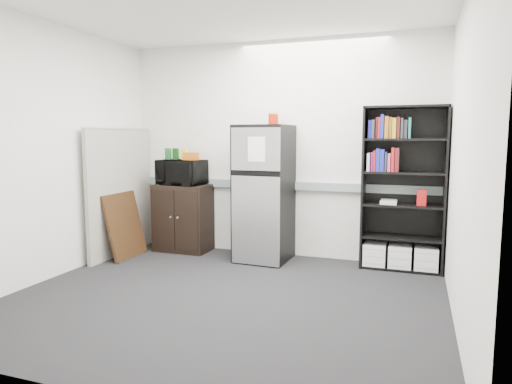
% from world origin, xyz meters
% --- Properties ---
extents(floor, '(4.00, 4.00, 0.00)m').
position_xyz_m(floor, '(0.00, 0.00, 0.00)').
color(floor, black).
rests_on(floor, ground).
extents(wall_back, '(4.00, 0.02, 2.70)m').
position_xyz_m(wall_back, '(0.00, 1.75, 1.35)').
color(wall_back, silver).
rests_on(wall_back, floor).
extents(wall_right, '(0.02, 3.50, 2.70)m').
position_xyz_m(wall_right, '(2.00, 0.00, 1.35)').
color(wall_right, silver).
rests_on(wall_right, floor).
extents(wall_left, '(0.02, 3.50, 2.70)m').
position_xyz_m(wall_left, '(-2.00, 0.00, 1.35)').
color(wall_left, silver).
rests_on(wall_left, floor).
extents(electrical_raceway, '(3.92, 0.05, 0.10)m').
position_xyz_m(electrical_raceway, '(0.00, 1.72, 0.90)').
color(electrical_raceway, gray).
rests_on(electrical_raceway, wall_back).
extents(wall_note, '(0.14, 0.00, 0.10)m').
position_xyz_m(wall_note, '(-0.35, 1.74, 1.55)').
color(wall_note, white).
rests_on(wall_note, wall_back).
extents(bookshelf, '(0.90, 0.34, 1.85)m').
position_xyz_m(bookshelf, '(1.53, 1.57, 0.91)').
color(bookshelf, black).
rests_on(bookshelf, floor).
extents(cubicle_partition, '(0.06, 1.30, 1.62)m').
position_xyz_m(cubicle_partition, '(-1.90, 1.08, 0.81)').
color(cubicle_partition, gray).
rests_on(cubicle_partition, floor).
extents(cabinet, '(0.71, 0.47, 0.89)m').
position_xyz_m(cabinet, '(-1.24, 1.50, 0.44)').
color(cabinet, black).
rests_on(cabinet, floor).
extents(microwave, '(0.62, 0.44, 0.32)m').
position_xyz_m(microwave, '(-1.24, 1.48, 1.05)').
color(microwave, black).
rests_on(microwave, cabinet).
extents(snack_box_a, '(0.08, 0.06, 0.15)m').
position_xyz_m(snack_box_a, '(-1.45, 1.52, 1.29)').
color(snack_box_a, '#195929').
rests_on(snack_box_a, microwave).
extents(snack_box_b, '(0.07, 0.05, 0.15)m').
position_xyz_m(snack_box_b, '(-1.34, 1.52, 1.29)').
color(snack_box_b, '#0C360D').
rests_on(snack_box_b, microwave).
extents(snack_box_c, '(0.07, 0.05, 0.14)m').
position_xyz_m(snack_box_c, '(-1.21, 1.52, 1.28)').
color(snack_box_c, yellow).
rests_on(snack_box_c, microwave).
extents(snack_bag, '(0.18, 0.10, 0.10)m').
position_xyz_m(snack_bag, '(-1.09, 1.47, 1.26)').
color(snack_bag, '#BF5613').
rests_on(snack_bag, microwave).
extents(refrigerator, '(0.64, 0.67, 1.65)m').
position_xyz_m(refrigerator, '(-0.08, 1.42, 0.83)').
color(refrigerator, black).
rests_on(refrigerator, floor).
extents(coffee_can, '(0.12, 0.12, 0.17)m').
position_xyz_m(coffee_can, '(-0.00, 1.55, 1.74)').
color(coffee_can, '#AD1908').
rests_on(coffee_can, refrigerator).
extents(framed_poster, '(0.22, 0.64, 0.81)m').
position_xyz_m(framed_poster, '(-1.77, 0.96, 0.41)').
color(framed_poster, black).
rests_on(framed_poster, floor).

